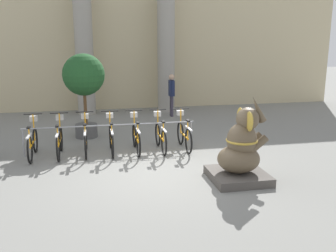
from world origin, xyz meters
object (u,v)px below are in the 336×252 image
Objects in this scene: bicycle_0 at (33,142)px; bicycle_3 at (111,138)px; bicycle_1 at (60,140)px; bicycle_2 at (86,139)px; potted_tree at (84,80)px; bicycle_5 at (160,136)px; bicycle_4 at (136,137)px; elephant_statue at (241,152)px; person_pedestrian at (172,91)px; bicycle_6 at (184,134)px.

bicycle_3 is at bearing 0.19° from bicycle_0.
bicycle_0 is at bearing -179.52° from bicycle_1.
bicycle_2 is 2.31m from potted_tree.
bicycle_1 is at bearing 179.29° from bicycle_5.
potted_tree is at bearing 126.09° from bicycle_4.
elephant_statue is at bearing -53.21° from potted_tree.
bicycle_2 is 0.63× the size of potted_tree.
person_pedestrian is at bearing 38.86° from potted_tree.
elephant_statue is at bearing -29.18° from bicycle_0.
person_pedestrian is (4.74, 4.58, 0.60)m from bicycle_0.
elephant_statue is at bearing -76.58° from bicycle_6.
bicycle_6 is (3.43, -0.02, 0.00)m from bicycle_1.
bicycle_2 is at bearing -126.56° from person_pedestrian.
bicycle_1 is at bearing 179.68° from bicycle_6.
bicycle_5 is (2.06, -0.07, 0.00)m from bicycle_2.
bicycle_3 is (2.06, 0.01, 0.00)m from bicycle_0.
person_pedestrian is at bearing 59.66° from bicycle_3.
potted_tree reaches higher than bicycle_3.
bicycle_3 is at bearing -120.34° from person_pedestrian.
bicycle_6 is at bearing 103.42° from elephant_statue.
bicycle_2 is 5.68m from person_pedestrian.
bicycle_1 is 3.43m from bicycle_6.
bicycle_5 is at bearing -0.47° from bicycle_0.
bicycle_4 is 0.69m from bicycle_5.
bicycle_2 is at bearing 141.36° from elephant_statue.
potted_tree reaches higher than bicycle_2.
bicycle_6 is (2.74, -0.06, 0.00)m from bicycle_2.
bicycle_1 is at bearing 0.48° from bicycle_0.
bicycle_2 is 1.00× the size of bicycle_5.
elephant_statue is at bearing -89.92° from person_pedestrian.
bicycle_2 is 0.98× the size of person_pedestrian.
elephant_statue is at bearing -33.20° from bicycle_1.
bicycle_0 is at bearing -126.22° from potted_tree.
potted_tree is at bearing 90.15° from bicycle_2.
bicycle_0 and bicycle_3 have the same top height.
bicycle_4 is 1.00× the size of bicycle_6.
bicycle_4 is (0.69, -0.03, 0.00)m from bicycle_3.
bicycle_6 is (2.06, -0.02, 0.00)m from bicycle_3.
potted_tree is at bearing -141.14° from person_pedestrian.
bicycle_6 is at bearing -0.56° from bicycle_3.
bicycle_0 is at bearing -179.81° from bicycle_3.
bicycle_1 is 2.44m from potted_tree.
bicycle_1 is at bearing 179.23° from bicycle_4.
potted_tree is (-2.06, 1.90, 1.42)m from bicycle_5.
bicycle_0 is at bearing 179.81° from bicycle_6.
person_pedestrian reaches higher than bicycle_1.
person_pedestrian is 0.64× the size of potted_tree.
bicycle_3 and bicycle_4 have the same top height.
bicycle_4 is 0.98× the size of person_pedestrian.
elephant_statue is (3.37, -2.70, 0.22)m from bicycle_2.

